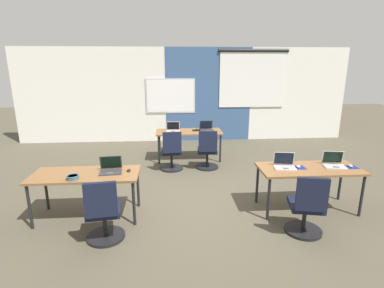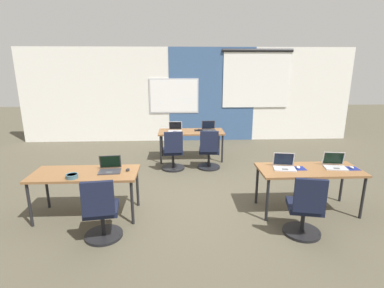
{
  "view_description": "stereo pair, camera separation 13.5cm",
  "coord_description": "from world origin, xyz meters",
  "px_view_note": "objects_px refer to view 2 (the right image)",
  "views": [
    {
      "loc": [
        -0.45,
        -4.93,
        2.33
      ],
      "look_at": [
        -0.07,
        0.18,
        0.94
      ],
      "focal_mm": 27.85,
      "sensor_mm": 36.0,
      "label": 1
    },
    {
      "loc": [
        -0.32,
        -4.94,
        2.33
      ],
      "look_at": [
        -0.07,
        0.18,
        0.94
      ],
      "focal_mm": 27.85,
      "sensor_mm": 36.0,
      "label": 2
    }
  ],
  "objects_px": {
    "chair_near_right_inner": "(305,211)",
    "laptop_near_right_end": "(335,164)",
    "desk_near_left": "(85,176)",
    "snack_bowl": "(72,176)",
    "chair_far_left": "(173,154)",
    "laptop_far_right": "(209,128)",
    "mouse_far_right": "(199,130)",
    "laptop_near_right_inner": "(284,165)",
    "mouse_near_right_end": "(352,167)",
    "mouse_near_right_inner": "(298,167)",
    "desk_near_right": "(309,172)",
    "laptop_far_left": "(175,129)",
    "desk_far_center": "(191,133)",
    "chair_near_left_inner": "(101,214)",
    "chair_far_right": "(209,153)",
    "laptop_near_left_inner": "(110,168)",
    "mouse_near_left_inner": "(128,170)"
  },
  "relations": [
    {
      "from": "laptop_near_right_inner",
      "to": "chair_far_left",
      "type": "relative_size",
      "value": 0.4
    },
    {
      "from": "laptop_far_left",
      "to": "chair_far_right",
      "type": "xyz_separation_m",
      "value": [
        0.76,
        -0.75,
        -0.39
      ]
    },
    {
      "from": "laptop_far_left",
      "to": "chair_near_left_inner",
      "type": "height_order",
      "value": "laptop_far_left"
    },
    {
      "from": "mouse_far_right",
      "to": "chair_far_left",
      "type": "bearing_deg",
      "value": -127.01
    },
    {
      "from": "desk_near_left",
      "to": "desk_far_center",
      "type": "distance_m",
      "value": 3.3
    },
    {
      "from": "chair_near_right_inner",
      "to": "chair_far_right",
      "type": "relative_size",
      "value": 1.0
    },
    {
      "from": "chair_far_left",
      "to": "desk_near_left",
      "type": "bearing_deg",
      "value": 52.59
    },
    {
      "from": "chair_far_left",
      "to": "mouse_near_right_end",
      "type": "height_order",
      "value": "chair_far_left"
    },
    {
      "from": "mouse_near_right_end",
      "to": "chair_near_left_inner",
      "type": "xyz_separation_m",
      "value": [
        -3.78,
        -0.67,
        -0.36
      ]
    },
    {
      "from": "desk_near_right",
      "to": "laptop_near_right_end",
      "type": "distance_m",
      "value": 0.44
    },
    {
      "from": "laptop_near_right_inner",
      "to": "chair_near_left_inner",
      "type": "height_order",
      "value": "laptop_near_right_inner"
    },
    {
      "from": "laptop_near_right_inner",
      "to": "mouse_far_right",
      "type": "xyz_separation_m",
      "value": [
        -1.16,
        2.82,
        -0.03
      ]
    },
    {
      "from": "chair_near_right_inner",
      "to": "laptop_far_right",
      "type": "distance_m",
      "value": 3.75
    },
    {
      "from": "chair_near_right_inner",
      "to": "chair_far_right",
      "type": "xyz_separation_m",
      "value": [
        -1.03,
        2.8,
        0.0
      ]
    },
    {
      "from": "desk_far_center",
      "to": "chair_far_left",
      "type": "xyz_separation_m",
      "value": [
        -0.44,
        -0.77,
        -0.28
      ]
    },
    {
      "from": "chair_far_left",
      "to": "mouse_far_right",
      "type": "distance_m",
      "value": 1.11
    },
    {
      "from": "chair_far_left",
      "to": "desk_far_center",
      "type": "bearing_deg",
      "value": -124.07
    },
    {
      "from": "desk_near_right",
      "to": "desk_far_center",
      "type": "bearing_deg",
      "value": 122.01
    },
    {
      "from": "chair_near_right_inner",
      "to": "laptop_far_left",
      "type": "height_order",
      "value": "laptop_far_left"
    },
    {
      "from": "desk_near_right",
      "to": "chair_near_right_inner",
      "type": "distance_m",
      "value": 0.87
    },
    {
      "from": "desk_near_right",
      "to": "laptop_near_right_inner",
      "type": "distance_m",
      "value": 0.41
    },
    {
      "from": "chair_near_left_inner",
      "to": "mouse_far_right",
      "type": "xyz_separation_m",
      "value": [
        1.56,
        3.56,
        0.36
      ]
    },
    {
      "from": "desk_near_left",
      "to": "desk_near_right",
      "type": "bearing_deg",
      "value": 0.0
    },
    {
      "from": "desk_near_right",
      "to": "chair_near_left_inner",
      "type": "relative_size",
      "value": 1.74
    },
    {
      "from": "desk_near_left",
      "to": "snack_bowl",
      "type": "distance_m",
      "value": 0.27
    },
    {
      "from": "chair_far_left",
      "to": "laptop_near_left_inner",
      "type": "bearing_deg",
      "value": 60.08
    },
    {
      "from": "chair_near_right_inner",
      "to": "laptop_near_right_end",
      "type": "bearing_deg",
      "value": -122.65
    },
    {
      "from": "desk_far_center",
      "to": "chair_near_right_inner",
      "type": "bearing_deg",
      "value": -68.44
    },
    {
      "from": "chair_near_right_inner",
      "to": "snack_bowl",
      "type": "distance_m",
      "value": 3.33
    },
    {
      "from": "snack_bowl",
      "to": "chair_far_left",
      "type": "bearing_deg",
      "value": 57.62
    },
    {
      "from": "desk_near_left",
      "to": "laptop_near_right_end",
      "type": "height_order",
      "value": "laptop_near_right_end"
    },
    {
      "from": "desk_near_left",
      "to": "laptop_near_right_end",
      "type": "xyz_separation_m",
      "value": [
        3.93,
        0.05,
        0.11
      ]
    },
    {
      "from": "laptop_near_right_inner",
      "to": "chair_far_left",
      "type": "bearing_deg",
      "value": 141.88
    },
    {
      "from": "desk_near_left",
      "to": "laptop_near_right_inner",
      "type": "relative_size",
      "value": 4.3
    },
    {
      "from": "chair_far_left",
      "to": "laptop_far_right",
      "type": "height_order",
      "value": "laptop_far_right"
    },
    {
      "from": "chair_near_left_inner",
      "to": "laptop_far_right",
      "type": "distance_m",
      "value": 4.01
    },
    {
      "from": "desk_near_right",
      "to": "mouse_near_right_end",
      "type": "relative_size",
      "value": 15.68
    },
    {
      "from": "laptop_far_left",
      "to": "mouse_far_right",
      "type": "bearing_deg",
      "value": 8.6
    },
    {
      "from": "desk_far_center",
      "to": "chair_near_right_inner",
      "type": "xyz_separation_m",
      "value": [
        1.4,
        -3.54,
        -0.28
      ]
    },
    {
      "from": "mouse_near_right_end",
      "to": "mouse_near_right_inner",
      "type": "bearing_deg",
      "value": 177.16
    },
    {
      "from": "desk_near_right",
      "to": "desk_near_left",
      "type": "bearing_deg",
      "value": 180.0
    },
    {
      "from": "laptop_far_left",
      "to": "chair_far_left",
      "type": "height_order",
      "value": "laptop_far_left"
    },
    {
      "from": "mouse_near_right_inner",
      "to": "mouse_near_left_inner",
      "type": "distance_m",
      "value": 2.68
    },
    {
      "from": "mouse_near_right_inner",
      "to": "chair_near_right_inner",
      "type": "distance_m",
      "value": 0.86
    },
    {
      "from": "chair_near_right_inner",
      "to": "chair_far_left",
      "type": "height_order",
      "value": "same"
    },
    {
      "from": "desk_near_left",
      "to": "chair_near_left_inner",
      "type": "bearing_deg",
      "value": -60.7
    },
    {
      "from": "desk_near_right",
      "to": "laptop_near_right_end",
      "type": "relative_size",
      "value": 4.28
    },
    {
      "from": "desk_near_left",
      "to": "chair_far_left",
      "type": "bearing_deg",
      "value": 57.1
    },
    {
      "from": "laptop_near_right_end",
      "to": "snack_bowl",
      "type": "xyz_separation_m",
      "value": [
        -4.04,
        -0.27,
        -0.01
      ]
    },
    {
      "from": "chair_far_left",
      "to": "mouse_near_left_inner",
      "type": "height_order",
      "value": "chair_far_left"
    }
  ]
}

